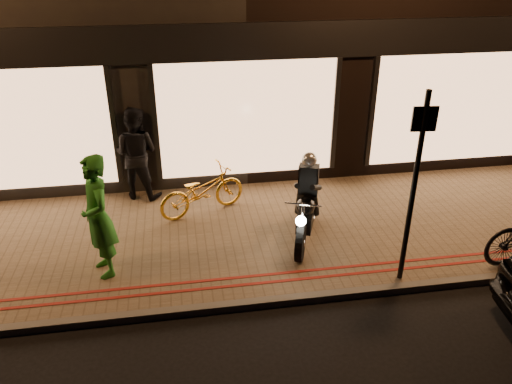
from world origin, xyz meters
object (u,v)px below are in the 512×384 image
Objects in this scene: sign_post at (415,181)px; bicycle_gold at (202,191)px; motorcycle at (306,207)px; person_green at (98,217)px.

bicycle_gold is at bearing 137.95° from sign_post.
sign_post is 1.71× the size of bicycle_gold.
motorcycle is 2.11m from sign_post.
sign_post is at bearing -28.42° from motorcycle.
motorcycle is 0.93× the size of person_green.
motorcycle is at bearing 75.49° from person_green.
motorcycle reaches higher than bicycle_gold.
person_green is at bearing -150.95° from motorcycle.
sign_post is 4.11m from bicycle_gold.
bicycle_gold is at bearing 113.36° from person_green.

